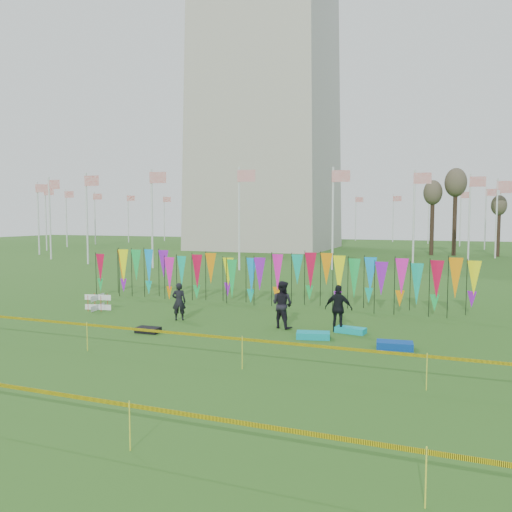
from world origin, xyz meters
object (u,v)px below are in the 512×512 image
(person_right, at_px, (339,308))
(kite_bag_black, at_px, (148,330))
(person_left, at_px, (179,301))
(kite_bag_blue, at_px, (395,345))
(person_mid, at_px, (282,304))
(kite_bag_teal, at_px, (351,330))
(kite_bag_turquoise, at_px, (313,335))
(box_kite, at_px, (98,302))

(person_right, xyz_separation_m, kite_bag_black, (-6.32, -2.54, -0.75))
(person_left, relative_size, kite_bag_blue, 1.37)
(person_mid, height_order, kite_bag_teal, person_mid)
(person_left, relative_size, kite_bag_turquoise, 1.35)
(kite_bag_black, bearing_deg, kite_bag_blue, 5.56)
(kite_bag_turquoise, distance_m, kite_bag_blue, 2.75)
(person_left, relative_size, person_right, 0.89)
(kite_bag_black, bearing_deg, person_left, 91.10)
(box_kite, bearing_deg, kite_bag_black, -33.23)
(kite_bag_blue, bearing_deg, person_right, 140.93)
(person_left, height_order, kite_bag_teal, person_left)
(kite_bag_black, height_order, kite_bag_teal, kite_bag_teal)
(kite_bag_blue, bearing_deg, person_mid, 159.06)
(box_kite, height_order, person_mid, person_mid)
(person_right, distance_m, kite_bag_turquoise, 1.61)
(person_right, bearing_deg, kite_bag_black, 23.60)
(person_mid, bearing_deg, person_right, -158.91)
(box_kite, distance_m, person_right, 10.85)
(person_mid, distance_m, kite_bag_teal, 2.65)
(person_mid, relative_size, person_right, 1.04)
(person_right, bearing_deg, person_mid, 4.78)
(kite_bag_black, bearing_deg, kite_bag_turquoise, 12.19)
(kite_bag_turquoise, relative_size, kite_bag_black, 1.33)
(kite_bag_turquoise, bearing_deg, box_kite, 170.48)
(box_kite, relative_size, person_mid, 0.40)
(person_mid, height_order, kite_bag_turquoise, person_mid)
(kite_bag_blue, bearing_deg, person_left, 170.10)
(box_kite, distance_m, kite_bag_blue, 13.13)
(box_kite, distance_m, kite_bag_black, 5.39)
(kite_bag_blue, xyz_separation_m, kite_bag_teal, (-1.67, 1.68, -0.02))
(person_right, bearing_deg, kite_bag_teal, 176.95)
(person_mid, xyz_separation_m, kite_bag_teal, (2.53, 0.08, -0.78))
(person_mid, relative_size, kite_bag_turquoise, 1.57)
(person_left, distance_m, kite_bag_blue, 8.64)
(box_kite, bearing_deg, person_mid, -3.41)
(person_left, relative_size, person_mid, 0.86)
(kite_bag_turquoise, bearing_deg, person_right, 65.41)
(person_mid, bearing_deg, kite_bag_blue, 177.05)
(person_right, distance_m, kite_bag_blue, 2.83)
(kite_bag_turquoise, bearing_deg, person_mid, 141.18)
(box_kite, height_order, kite_bag_turquoise, box_kite)
(person_mid, height_order, person_right, person_mid)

